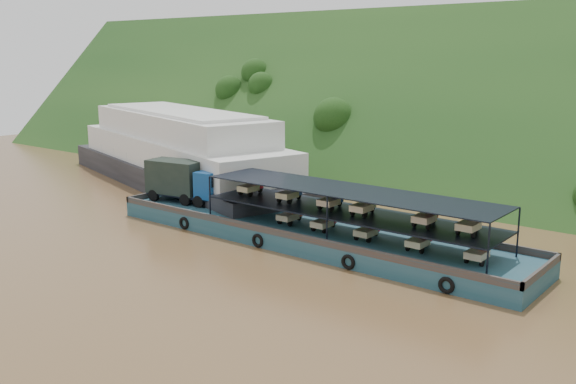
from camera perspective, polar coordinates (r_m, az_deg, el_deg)
The scene contains 4 objects.
ground at distance 48.88m, azimuth -0.37°, elevation -4.56°, with size 160.00×160.00×0.00m, color brown.
hillside at distance 79.40m, azimuth 16.22°, elevation 1.47°, with size 140.00×28.00×28.00m, color #173D16.
cargo_barge at distance 49.73m, azimuth 0.40°, elevation -2.82°, with size 35.00×7.18×4.86m.
passenger_ferry at distance 70.76m, azimuth -9.54°, elevation 3.46°, with size 41.88×21.51×8.24m.
Camera 1 is at (29.49, -36.36, 14.06)m, focal length 40.00 mm.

